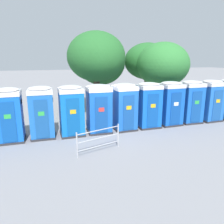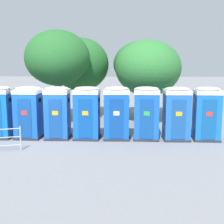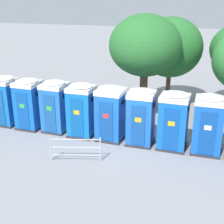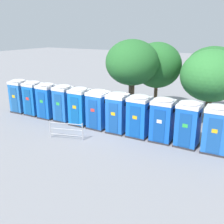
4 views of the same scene
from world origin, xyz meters
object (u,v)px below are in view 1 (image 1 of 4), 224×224
(portapotty_3, at_px, (42,112))
(portapotty_5, at_px, (99,108))
(portapotty_10, at_px, (211,100))
(portapotty_2, at_px, (9,115))
(street_tree_2, at_px, (96,57))
(street_tree_3, at_px, (163,65))
(portapotty_8, at_px, (170,103))
(portapotty_9, at_px, (191,102))
(portapotty_6, at_px, (125,107))
(portapotty_4, at_px, (71,110))
(street_tree_0, at_px, (101,62))
(portapotty_7, at_px, (148,105))
(street_tree_1, at_px, (147,61))
(event_barrier, at_px, (99,139))

(portapotty_3, bearing_deg, portapotty_5, -1.73)
(portapotty_5, bearing_deg, portapotty_10, -0.04)
(portapotty_2, relative_size, street_tree_2, 0.46)
(portapotty_2, bearing_deg, street_tree_3, 21.17)
(portapotty_8, relative_size, street_tree_2, 0.46)
(portapotty_8, bearing_deg, portapotty_9, 0.73)
(portapotty_3, distance_m, portapotty_10, 10.01)
(portapotty_6, xyz_separation_m, street_tree_3, (4.61, 4.03, 2.04))
(portapotty_5, bearing_deg, street_tree_2, 77.61)
(portapotty_4, bearing_deg, portapotty_10, -0.00)
(portapotty_2, height_order, portapotty_8, same)
(portapotty_2, distance_m, street_tree_2, 6.61)
(street_tree_0, bearing_deg, portapotty_7, -79.10)
(portapotty_10, xyz_separation_m, street_tree_3, (-1.11, 4.01, 2.04))
(portapotty_2, relative_size, portapotty_7, 1.00)
(portapotty_9, relative_size, portapotty_10, 1.00)
(portapotty_2, xyz_separation_m, portapotty_6, (5.72, -0.03, 0.00))
(street_tree_1, height_order, street_tree_3, street_tree_1)
(street_tree_0, distance_m, street_tree_2, 2.70)
(portapotty_9, xyz_separation_m, street_tree_2, (-4.97, 3.37, 2.60))
(portapotty_3, height_order, portapotty_9, same)
(portapotty_2, bearing_deg, portapotty_6, -0.26)
(portapotty_4, bearing_deg, portapotty_8, 0.29)
(portapotty_6, distance_m, street_tree_2, 4.36)
(portapotty_3, xyz_separation_m, street_tree_0, (4.58, 5.81, 2.22))
(portapotty_5, height_order, portapotty_10, same)
(portapotty_2, xyz_separation_m, street_tree_0, (6.01, 5.89, 2.22))
(portapotty_2, distance_m, portapotty_5, 4.29)
(street_tree_1, relative_size, event_barrier, 2.56)
(portapotty_3, relative_size, portapotty_10, 1.00)
(portapotty_8, height_order, street_tree_1, street_tree_1)
(portapotty_6, height_order, street_tree_0, street_tree_0)
(portapotty_10, bearing_deg, portapotty_8, 179.43)
(event_barrier, bearing_deg, street_tree_0, 74.14)
(portapotty_6, xyz_separation_m, portapotty_8, (2.86, 0.04, -0.00))
(portapotty_9, distance_m, street_tree_0, 7.43)
(portapotty_6, distance_m, event_barrier, 3.29)
(portapotty_4, height_order, event_barrier, portapotty_4)
(portapotty_4, relative_size, portapotty_8, 1.00)
(portapotty_6, distance_m, street_tree_3, 6.45)
(street_tree_2, xyz_separation_m, street_tree_3, (5.29, 0.59, -0.57))
(portapotty_4, relative_size, portapotty_6, 1.00)
(portapotty_3, bearing_deg, portapotty_8, -0.50)
(portapotty_10, relative_size, street_tree_2, 0.46)
(portapotty_3, bearing_deg, street_tree_0, 51.75)
(portapotty_2, xyz_separation_m, street_tree_1, (10.09, 6.14, 2.25))
(portapotty_2, xyz_separation_m, portapotty_4, (2.86, -0.01, -0.00))
(street_tree_1, distance_m, event_barrier, 11.16)
(portapotty_4, distance_m, event_barrier, 2.68)
(street_tree_0, bearing_deg, street_tree_1, 3.46)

